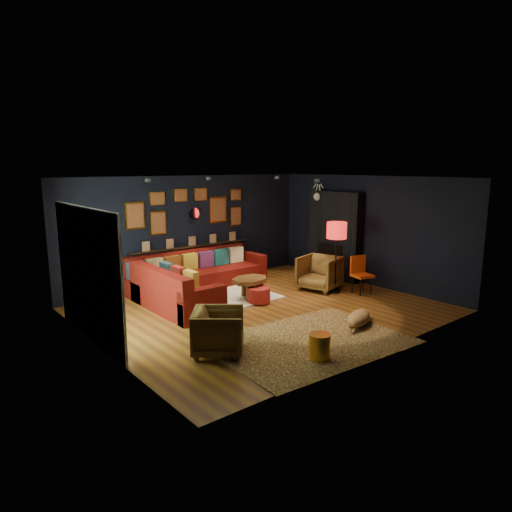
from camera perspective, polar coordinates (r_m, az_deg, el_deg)
floor at (r=9.18m, az=0.94°, el=-6.71°), size 6.50×6.50×0.00m
room_walls at (r=8.82m, az=0.98°, el=3.18°), size 6.50×6.50×6.50m
sectional at (r=10.17m, az=-8.31°, el=-3.15°), size 3.41×2.69×0.86m
ledge at (r=11.09m, az=-8.00°, el=1.22°), size 3.20×0.12×0.04m
gallery_wall at (r=10.99m, az=-8.28°, el=5.79°), size 3.15×0.04×1.02m
sunburst_mirror at (r=11.06m, az=-7.77°, el=5.28°), size 0.47×0.16×0.47m
fireplace at (r=11.69m, az=9.76°, el=2.19°), size 0.31×1.60×2.20m
deer_head at (r=11.95m, az=8.25°, el=7.40°), size 0.50×0.28×0.45m
sliding_door at (r=7.86m, az=-20.28°, el=-2.19°), size 0.06×2.80×2.20m
ceiling_spots at (r=9.36m, az=-2.20°, el=9.59°), size 3.30×2.50×0.06m
shag_rug at (r=9.89m, az=-4.63°, el=-5.32°), size 2.37×1.75×0.03m
leopard_rug at (r=7.61m, az=6.78°, el=-10.62°), size 3.23×2.41×0.02m
coffee_table at (r=9.75m, az=-0.73°, el=-3.27°), size 0.99×0.81×0.44m
pouf at (r=9.53m, az=0.40°, el=-4.89°), size 0.46×0.46×0.30m
armchair_left at (r=7.04m, az=-4.72°, el=-9.12°), size 1.02×1.02×0.77m
armchair_right at (r=10.62m, az=7.94°, el=-1.91°), size 0.99×1.03×0.87m
gold_stool at (r=6.93m, az=7.94°, el=-11.18°), size 0.32×0.32×0.40m
orange_chair at (r=10.49m, az=12.91°, el=-1.89°), size 0.48×0.48×0.85m
floor_lamp at (r=10.27m, az=10.05°, el=2.78°), size 0.44×0.44×1.60m
dog at (r=8.43m, az=12.73°, el=-7.30°), size 1.22×0.92×0.35m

